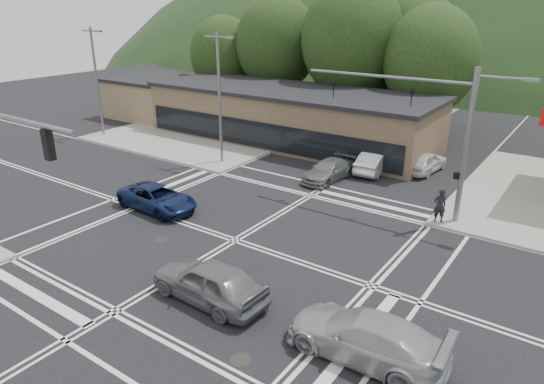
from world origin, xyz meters
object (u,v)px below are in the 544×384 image
Objects in this scene: car_queue_b at (425,162)px; car_queue_a at (375,162)px; car_silver_east at (365,336)px; pedestrian at (440,206)px; car_blue_west at (157,198)px; car_grey_center at (209,281)px; car_northbound at (328,170)px.

car_queue_a is at bearing 41.24° from car_queue_b.
car_silver_east is 2.93× the size of pedestrian.
car_blue_west is 1.10× the size of car_queue_a.
pedestrian is (5.10, 12.00, 0.22)m from car_grey_center.
car_northbound is (-2.90, 14.75, -0.19)m from car_grey_center.
car_queue_b is at bearing 176.96° from car_grey_center.
car_silver_east is 1.19× the size of car_northbound.
car_blue_west reaches higher than car_northbound.
car_queue_b is 6.97m from car_northbound.
pedestrian is (8.00, -2.75, 0.41)m from car_northbound.
car_grey_center is 6.31m from car_silver_east.
car_queue_b is at bearing -149.81° from car_queue_a.
car_blue_west is 1.09× the size of car_northbound.
car_queue_a reaches higher than car_queue_b.
car_queue_b is (-4.57, 19.49, -0.06)m from car_silver_east.
car_queue_a is 3.72m from car_northbound.
car_queue_a is 8.63m from pedestrian.
pedestrian reaches higher than car_blue_west.
car_queue_a is 1.06× the size of car_queue_b.
car_grey_center reaches higher than car_queue_a.
car_queue_b reaches higher than car_blue_west.
car_grey_center reaches higher than car_northbound.
car_grey_center is 2.71× the size of pedestrian.
car_queue_a is (7.24, 13.00, 0.05)m from car_blue_west.
pedestrian is at bearing 119.45° from car_queue_b.
car_queue_a is at bearing -26.90° from car_blue_west.
pedestrian reaches higher than car_grey_center.
car_silver_east is at bearing 109.66° from car_queue_b.
car_silver_east reaches higher than car_queue_a.
pedestrian reaches higher than car_northbound.
car_grey_center reaches higher than car_silver_east.
car_silver_east reaches higher than car_queue_b.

